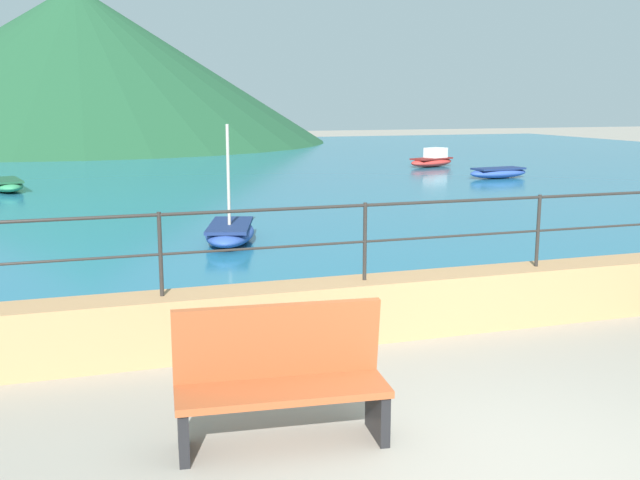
{
  "coord_description": "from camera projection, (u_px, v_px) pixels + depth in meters",
  "views": [
    {
      "loc": [
        -3.02,
        -4.48,
        2.74
      ],
      "look_at": [
        -0.38,
        3.7,
        1.1
      ],
      "focal_mm": 41.2,
      "sensor_mm": 36.0,
      "label": 1
    }
  ],
  "objects": [
    {
      "name": "boat_3",
      "position": [
        432.0,
        160.0,
        30.07
      ],
      "size": [
        2.47,
        1.75,
        0.76
      ],
      "color": "red",
      "rests_on": "lake_water"
    },
    {
      "name": "bench_main",
      "position": [
        281.0,
        375.0,
        5.91
      ],
      "size": [
        1.75,
        0.72,
        1.13
      ],
      "color": "#9E4C28",
      "rests_on": "ground"
    },
    {
      "name": "ground_plane",
      "position": [
        515.0,
        464.0,
        5.61
      ],
      "size": [
        120.0,
        120.0,
        0.0
      ],
      "primitive_type": "plane",
      "color": "gray"
    },
    {
      "name": "hill_secondary",
      "position": [
        133.0,
        109.0,
        45.44
      ],
      "size": [
        15.17,
        15.17,
        4.37
      ],
      "primitive_type": "cone",
      "color": "#1E4C2D",
      "rests_on": "ground"
    },
    {
      "name": "boat_4",
      "position": [
        498.0,
        172.0,
        25.65
      ],
      "size": [
        2.39,
        1.17,
        0.36
      ],
      "color": "#2D4C9E",
      "rests_on": "lake_water"
    },
    {
      "name": "lake_water",
      "position": [
        161.0,
        168.0,
        29.76
      ],
      "size": [
        64.0,
        44.32,
        0.06
      ],
      "primitive_type": "cube",
      "color": "#236B89",
      "rests_on": "ground"
    },
    {
      "name": "hill_main",
      "position": [
        78.0,
        65.0,
        46.55
      ],
      "size": [
        31.45,
        31.45,
        9.83
      ],
      "primitive_type": "cone",
      "color": "#1E4C2D",
      "rests_on": "ground"
    },
    {
      "name": "boat_0",
      "position": [
        6.0,
        185.0,
        21.96
      ],
      "size": [
        1.38,
        2.44,
        0.36
      ],
      "color": "#338C59",
      "rests_on": "lake_water"
    },
    {
      "name": "boat_2",
      "position": [
        230.0,
        232.0,
        14.03
      ],
      "size": [
        1.51,
        2.46,
        2.25
      ],
      "color": "#2D4C9E",
      "rests_on": "lake_water"
    },
    {
      "name": "railing",
      "position": [
        365.0,
        226.0,
        8.35
      ],
      "size": [
        18.44,
        0.04,
        0.9
      ],
      "color": "#282623",
      "rests_on": "promenade_wall"
    },
    {
      "name": "promenade_wall",
      "position": [
        364.0,
        309.0,
        8.54
      ],
      "size": [
        20.0,
        0.56,
        0.7
      ],
      "primitive_type": "cube",
      "color": "tan",
      "rests_on": "ground"
    }
  ]
}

